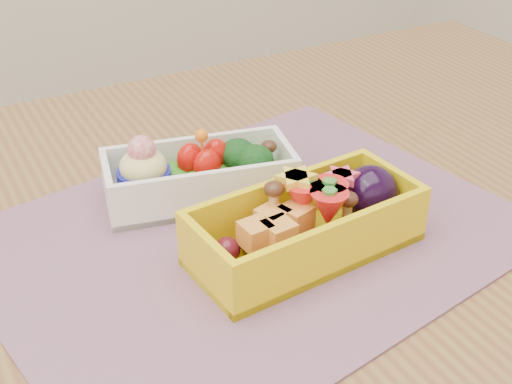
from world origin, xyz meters
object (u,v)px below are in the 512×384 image
table (234,342)px  placemat (251,235)px  bento_white (198,175)px  bento_yellow (310,222)px

table → placemat: placemat is taller
table → bento_white: size_ratio=6.46×
table → placemat: size_ratio=2.71×
table → bento_white: bearing=82.4°
placemat → bento_white: bento_white is taller
placemat → bento_yellow: (0.03, -0.04, 0.03)m
bento_yellow → table: bearing=149.7°
table → placemat: 0.10m
placemat → bento_white: size_ratio=2.38×
placemat → bento_white: (-0.01, 0.08, 0.03)m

